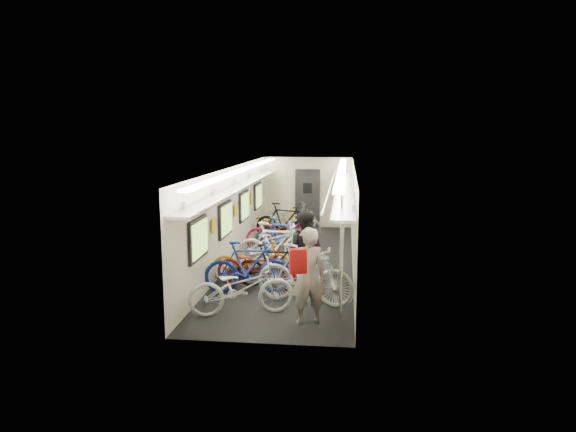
% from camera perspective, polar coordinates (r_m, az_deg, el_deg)
% --- Properties ---
extents(train_car_shell, '(10.00, 10.00, 10.00)m').
position_cam_1_polar(train_car_shell, '(13.37, -0.73, 2.49)').
color(train_car_shell, black).
rests_on(train_car_shell, ground).
extents(bicycle_0, '(2.00, 1.20, 0.99)m').
position_cam_1_polar(bicycle_0, '(9.29, -5.21, -7.96)').
color(bicycle_0, silver).
rests_on(bicycle_0, ground).
extents(bicycle_1, '(1.86, 0.80, 1.08)m').
position_cam_1_polar(bicycle_1, '(10.49, -4.43, -5.67)').
color(bicycle_1, navy).
rests_on(bicycle_1, ground).
extents(bicycle_2, '(1.86, 0.97, 0.93)m').
position_cam_1_polar(bicycle_2, '(10.79, -3.58, -5.65)').
color(bicycle_2, maroon).
rests_on(bicycle_2, ground).
extents(bicycle_3, '(1.58, 0.55, 0.93)m').
position_cam_1_polar(bicycle_3, '(10.87, -1.63, -5.52)').
color(bicycle_3, black).
rests_on(bicycle_3, ground).
extents(bicycle_4, '(1.86, 1.08, 0.92)m').
position_cam_1_polar(bicycle_4, '(11.34, -4.08, -4.92)').
color(bicycle_4, '#BD7711').
rests_on(bicycle_4, ground).
extents(bicycle_5, '(1.93, 0.61, 1.15)m').
position_cam_1_polar(bicycle_5, '(12.19, -1.40, -3.35)').
color(bicycle_5, white).
rests_on(bicycle_5, ground).
extents(bicycle_6, '(1.91, 1.21, 0.95)m').
position_cam_1_polar(bicycle_6, '(13.06, -1.68, -2.94)').
color(bicycle_6, silver).
rests_on(bicycle_6, ground).
extents(bicycle_7, '(1.68, 1.01, 0.98)m').
position_cam_1_polar(bicycle_7, '(13.84, -0.74, -2.18)').
color(bicycle_7, '#1A509E').
rests_on(bicycle_7, ground).
extents(bicycle_8, '(2.07, 0.96, 1.05)m').
position_cam_1_polar(bicycle_8, '(14.05, -0.64, -1.85)').
color(bicycle_8, maroon).
rests_on(bicycle_8, ground).
extents(bicycle_9, '(2.02, 1.16, 1.17)m').
position_cam_1_polar(bicycle_9, '(15.27, -0.35, -0.72)').
color(bicycle_9, black).
rests_on(bicycle_9, ground).
extents(bicycle_10, '(1.90, 1.05, 0.95)m').
position_cam_1_polar(bicycle_10, '(15.90, -1.14, -0.73)').
color(bicycle_10, yellow).
rests_on(bicycle_10, ground).
extents(bicycle_11, '(2.00, 0.99, 1.16)m').
position_cam_1_polar(bicycle_11, '(9.77, 1.90, -6.54)').
color(bicycle_11, '#BAB9BB').
rests_on(bicycle_11, ground).
extents(bicycle_12, '(1.76, 1.14, 0.87)m').
position_cam_1_polar(bicycle_12, '(15.73, 0.82, -0.97)').
color(bicycle_12, slate).
rests_on(bicycle_12, ground).
extents(bicycle_14, '(1.91, 1.10, 0.95)m').
position_cam_1_polar(bicycle_14, '(16.84, 0.14, -0.15)').
color(bicycle_14, slate).
rests_on(bicycle_14, ground).
extents(passenger_near, '(0.71, 0.58, 1.68)m').
position_cam_1_polar(passenger_near, '(8.75, 2.22, -6.66)').
color(passenger_near, gray).
rests_on(passenger_near, ground).
extents(passenger_mid, '(0.96, 0.85, 1.64)m').
position_cam_1_polar(passenger_mid, '(10.75, 1.87, -3.73)').
color(passenger_mid, black).
rests_on(passenger_mid, ground).
extents(backpack, '(0.29, 0.21, 0.38)m').
position_cam_1_polar(backpack, '(7.96, 1.10, -5.02)').
color(backpack, '#AA1112').
rests_on(backpack, passenger_near).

